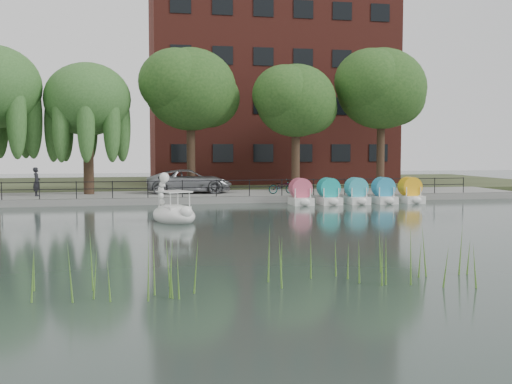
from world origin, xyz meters
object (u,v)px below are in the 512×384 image
object	(u,v)px
bicycle	(282,186)
pedestrian	(37,180)
swan_boat	(173,211)
minivan	(189,180)

from	to	relation	value
bicycle	pedestrian	bearing A→B (deg)	78.54
bicycle	swan_boat	distance (m)	12.95
minivan	bicycle	bearing A→B (deg)	-104.54
minivan	swan_boat	distance (m)	12.47
pedestrian	minivan	bearing A→B (deg)	-83.86
bicycle	pedestrian	xyz separation A→B (m)	(-14.82, 1.01, 0.49)
bicycle	pedestrian	world-z (taller)	pedestrian
bicycle	minivan	bearing A→B (deg)	64.83
swan_boat	bicycle	bearing A→B (deg)	29.64
minivan	bicycle	distance (m)	5.90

